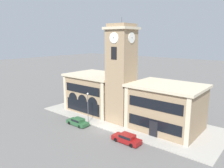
% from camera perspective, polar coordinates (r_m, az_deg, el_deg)
% --- Properties ---
extents(ground_plane, '(300.00, 300.00, 0.00)m').
position_cam_1_polar(ground_plane, '(40.07, -2.12, -11.78)').
color(ground_plane, '#605E5B').
extents(sidewalk_kerb, '(36.99, 13.86, 0.15)m').
position_cam_1_polar(sidewalk_kerb, '(45.08, 3.78, -8.95)').
color(sidewalk_kerb, '#A39E93').
rests_on(sidewalk_kerb, ground_plane).
extents(clock_tower, '(5.07, 5.07, 19.85)m').
position_cam_1_polar(clock_tower, '(41.18, 2.42, 2.49)').
color(clock_tower, '#937A5B').
rests_on(clock_tower, ground_plane).
extents(town_hall_left_wing, '(12.71, 9.70, 8.32)m').
position_cam_1_polar(town_hall_left_wing, '(49.31, -3.95, -2.13)').
color(town_hall_left_wing, '#937A5B').
rests_on(town_hall_left_wing, ground_plane).
extents(town_hall_right_wing, '(12.45, 9.70, 8.20)m').
position_cam_1_polar(town_hall_right_wing, '(40.13, 14.00, -5.81)').
color(town_hall_right_wing, '#937A5B').
rests_on(town_hall_right_wing, ground_plane).
extents(parked_car_near, '(4.52, 1.83, 1.35)m').
position_cam_1_polar(parked_car_near, '(42.13, -8.93, -9.67)').
color(parked_car_near, '#285633').
rests_on(parked_car_near, ground_plane).
extents(parked_car_mid, '(4.77, 1.80, 1.45)m').
position_cam_1_polar(parked_car_mid, '(35.14, 3.87, -13.97)').
color(parked_car_mid, maroon).
rests_on(parked_car_mid, ground_plane).
extents(street_lamp, '(0.36, 0.36, 5.87)m').
position_cam_1_polar(street_lamp, '(41.80, -6.33, -5.01)').
color(street_lamp, '#4C4C51').
rests_on(street_lamp, sidewalk_kerb).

